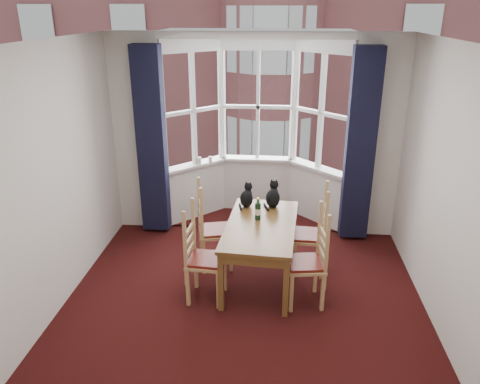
# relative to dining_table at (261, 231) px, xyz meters

# --- Properties ---
(floor) EXTENTS (4.50, 4.50, 0.00)m
(floor) POSITION_rel_dining_table_xyz_m (-0.16, -0.85, -0.65)
(floor) COLOR black
(floor) RESTS_ON ground
(ceiling) EXTENTS (4.50, 4.50, 0.00)m
(ceiling) POSITION_rel_dining_table_xyz_m (-0.16, -0.85, 2.15)
(ceiling) COLOR white
(ceiling) RESTS_ON floor
(wall_left) EXTENTS (0.00, 4.50, 4.50)m
(wall_left) POSITION_rel_dining_table_xyz_m (-2.16, -0.85, 0.75)
(wall_left) COLOR silver
(wall_left) RESTS_ON floor
(wall_right) EXTENTS (0.00, 4.50, 4.50)m
(wall_right) POSITION_rel_dining_table_xyz_m (1.84, -0.85, 0.75)
(wall_right) COLOR silver
(wall_right) RESTS_ON floor
(wall_near) EXTENTS (4.00, 0.00, 4.00)m
(wall_near) POSITION_rel_dining_table_xyz_m (-0.16, -3.10, 0.75)
(wall_near) COLOR silver
(wall_near) RESTS_ON floor
(wall_back_pier_left) EXTENTS (0.70, 0.12, 2.80)m
(wall_back_pier_left) POSITION_rel_dining_table_xyz_m (-1.81, 1.40, 0.75)
(wall_back_pier_left) COLOR silver
(wall_back_pier_left) RESTS_ON floor
(wall_back_pier_right) EXTENTS (0.70, 0.12, 2.80)m
(wall_back_pier_right) POSITION_rel_dining_table_xyz_m (1.49, 1.40, 0.75)
(wall_back_pier_right) COLOR silver
(wall_back_pier_right) RESTS_ON floor
(bay_window) EXTENTS (2.76, 0.94, 2.80)m
(bay_window) POSITION_rel_dining_table_xyz_m (-0.16, 1.90, 0.75)
(bay_window) COLOR white
(bay_window) RESTS_ON floor
(curtain_left) EXTENTS (0.38, 0.22, 2.60)m
(curtain_left) POSITION_rel_dining_table_xyz_m (-1.58, 1.22, 0.70)
(curtain_left) COLOR black
(curtain_left) RESTS_ON floor
(curtain_right) EXTENTS (0.38, 0.22, 2.60)m
(curtain_right) POSITION_rel_dining_table_xyz_m (1.26, 1.22, 0.70)
(curtain_right) COLOR black
(curtain_right) RESTS_ON floor
(dining_table) EXTENTS (0.89, 1.53, 0.74)m
(dining_table) POSITION_rel_dining_table_xyz_m (0.00, 0.00, 0.00)
(dining_table) COLOR brown
(dining_table) RESTS_ON floor
(chair_left_near) EXTENTS (0.43, 0.45, 0.92)m
(chair_left_near) POSITION_rel_dining_table_xyz_m (-0.67, -0.44, -0.18)
(chair_left_near) COLOR tan
(chair_left_near) RESTS_ON floor
(chair_left_far) EXTENTS (0.49, 0.51, 0.92)m
(chair_left_far) POSITION_rel_dining_table_xyz_m (-0.67, 0.26, -0.18)
(chair_left_far) COLOR tan
(chair_left_far) RESTS_ON floor
(chair_right_near) EXTENTS (0.46, 0.48, 0.92)m
(chair_right_near) POSITION_rel_dining_table_xyz_m (0.59, -0.42, -0.18)
(chair_right_near) COLOR tan
(chair_right_near) RESTS_ON floor
(chair_right_far) EXTENTS (0.42, 0.44, 0.92)m
(chair_right_far) POSITION_rel_dining_table_xyz_m (0.67, 0.25, -0.18)
(chair_right_far) COLOR tan
(chair_right_far) RESTS_ON floor
(cat_left) EXTENTS (0.21, 0.26, 0.32)m
(cat_left) POSITION_rel_dining_table_xyz_m (-0.21, 0.51, 0.20)
(cat_left) COLOR black
(cat_left) RESTS_ON dining_table
(cat_right) EXTENTS (0.21, 0.27, 0.35)m
(cat_right) POSITION_rel_dining_table_xyz_m (0.12, 0.54, 0.22)
(cat_right) COLOR black
(cat_right) RESTS_ON dining_table
(wine_bottle) EXTENTS (0.07, 0.07, 0.27)m
(wine_bottle) POSITION_rel_dining_table_xyz_m (-0.05, 0.12, 0.20)
(wine_bottle) COLOR black
(wine_bottle) RESTS_ON dining_table
(candle_tall) EXTENTS (0.06, 0.06, 0.11)m
(candle_tall) POSITION_rel_dining_table_xyz_m (-1.01, 1.75, 0.27)
(candle_tall) COLOR white
(candle_tall) RESTS_ON bay_window
(candle_short) EXTENTS (0.06, 0.06, 0.11)m
(candle_short) POSITION_rel_dining_table_xyz_m (-0.85, 1.78, 0.28)
(candle_short) COLOR white
(candle_short) RESTS_ON bay_window
(street) EXTENTS (80.00, 80.00, 0.00)m
(street) POSITION_rel_dining_table_xyz_m (-0.16, 31.40, -6.65)
(street) COLOR #333335
(street) RESTS_ON ground
(tenement_building) EXTENTS (18.40, 7.80, 15.20)m
(tenement_building) POSITION_rel_dining_table_xyz_m (-0.16, 13.16, 0.95)
(tenement_building) COLOR #904C4A
(tenement_building) RESTS_ON street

